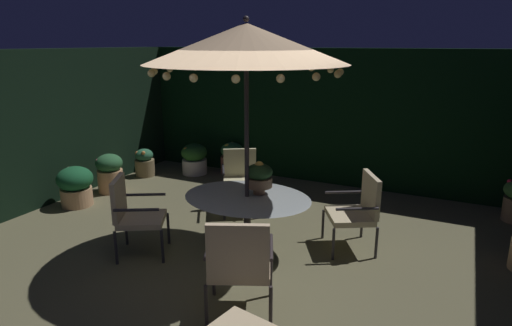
# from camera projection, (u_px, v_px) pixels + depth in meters

# --- Properties ---
(ground_plane) EXTENTS (7.88, 7.56, 0.02)m
(ground_plane) POSITION_uv_depth(u_px,v_px,m) (232.00, 263.00, 5.28)
(ground_plane) COLOR brown
(hedge_backdrop_rear) EXTENTS (7.88, 0.30, 2.48)m
(hedge_backdrop_rear) POSITION_uv_depth(u_px,v_px,m) (325.00, 117.00, 8.10)
(hedge_backdrop_rear) COLOR black
(hedge_backdrop_rear) RESTS_ON ground_plane
(hedge_backdrop_left) EXTENTS (0.30, 7.56, 2.48)m
(hedge_backdrop_left) POSITION_uv_depth(u_px,v_px,m) (10.00, 134.00, 6.54)
(hedge_backdrop_left) COLOR black
(hedge_backdrop_left) RESTS_ON ground_plane
(patio_dining_table) EXTENTS (1.63, 1.29, 0.74)m
(patio_dining_table) POSITION_uv_depth(u_px,v_px,m) (247.00, 207.00, 5.43)
(patio_dining_table) COLOR #322C2D
(patio_dining_table) RESTS_ON ground_plane
(patio_umbrella) EXTENTS (2.35, 2.35, 2.86)m
(patio_umbrella) POSITION_uv_depth(u_px,v_px,m) (246.00, 44.00, 4.90)
(patio_umbrella) COLOR #2F2A2E
(patio_umbrella) RESTS_ON ground_plane
(centerpiece_planter) EXTENTS (0.34, 0.34, 0.42)m
(centerpiece_planter) POSITION_uv_depth(u_px,v_px,m) (259.00, 176.00, 5.41)
(centerpiece_planter) COLOR #8B6349
(centerpiece_planter) RESTS_ON patio_dining_table
(patio_chair_north) EXTENTS (0.80, 0.78, 1.04)m
(patio_chair_north) POSITION_uv_depth(u_px,v_px,m) (239.00, 262.00, 4.06)
(patio_chair_north) COLOR #322B2E
(patio_chair_north) RESTS_ON ground_plane
(patio_chair_northeast) EXTENTS (0.80, 0.83, 0.99)m
(patio_chair_northeast) POSITION_uv_depth(u_px,v_px,m) (358.00, 207.00, 5.52)
(patio_chair_northeast) COLOR #302D30
(patio_chair_northeast) RESTS_ON ground_plane
(patio_chair_east) EXTENTS (0.77, 0.77, 0.96)m
(patio_chair_east) POSITION_uv_depth(u_px,v_px,m) (240.00, 176.00, 6.78)
(patio_chair_east) COLOR #2B292D
(patio_chair_east) RESTS_ON ground_plane
(patio_chair_southeast) EXTENTS (0.77, 0.76, 1.00)m
(patio_chair_southeast) POSITION_uv_depth(u_px,v_px,m) (133.00, 211.00, 5.35)
(patio_chair_southeast) COLOR #2A2931
(patio_chair_southeast) RESTS_ON ground_plane
(potted_plant_back_left) EXTENTS (0.57, 0.57, 0.65)m
(potted_plant_back_left) POSITION_uv_depth(u_px,v_px,m) (76.00, 185.00, 7.04)
(potted_plant_back_left) COLOR tan
(potted_plant_back_left) RESTS_ON ground_plane
(potted_plant_left_far) EXTENTS (0.47, 0.47, 0.63)m
(potted_plant_left_far) POSITION_uv_depth(u_px,v_px,m) (232.00, 158.00, 8.83)
(potted_plant_left_far) COLOR #AB6550
(potted_plant_left_far) RESTS_ON ground_plane
(potted_plant_right_near) EXTENTS (0.51, 0.51, 0.62)m
(potted_plant_right_near) POSITION_uv_depth(u_px,v_px,m) (194.00, 159.00, 8.78)
(potted_plant_right_near) COLOR beige
(potted_plant_right_near) RESTS_ON ground_plane
(potted_plant_front_corner) EXTENTS (0.38, 0.38, 0.55)m
(potted_plant_front_corner) POSITION_uv_depth(u_px,v_px,m) (145.00, 162.00, 8.64)
(potted_plant_front_corner) COLOR olive
(potted_plant_front_corner) RESTS_ON ground_plane
(potted_plant_left_near) EXTENTS (0.46, 0.46, 0.69)m
(potted_plant_left_near) POSITION_uv_depth(u_px,v_px,m) (110.00, 172.00, 7.70)
(potted_plant_left_near) COLOR tan
(potted_plant_left_near) RESTS_ON ground_plane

